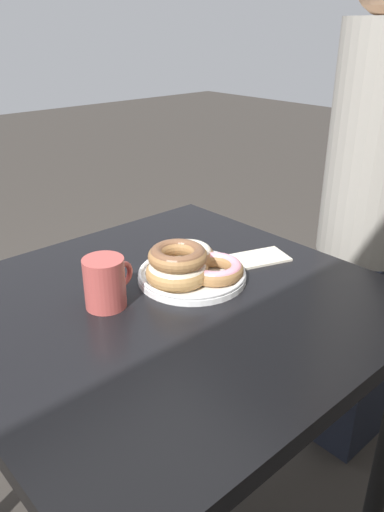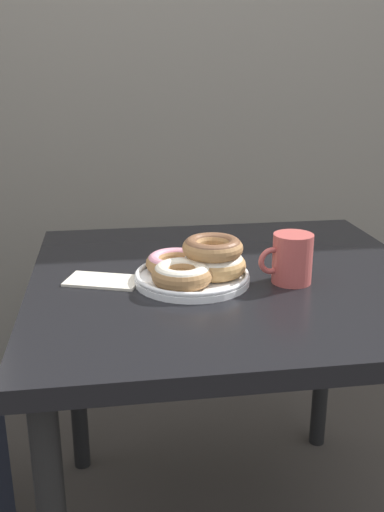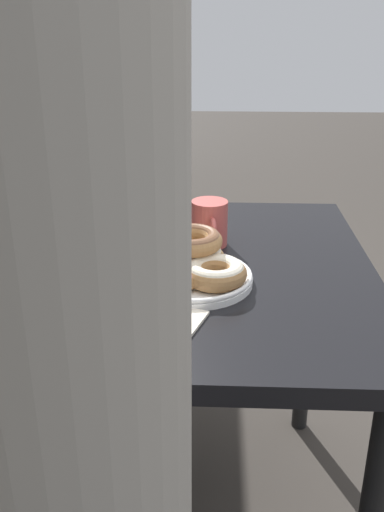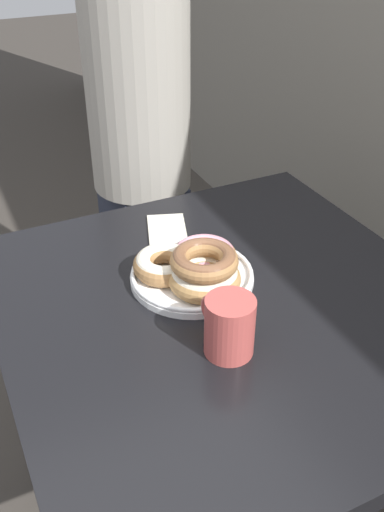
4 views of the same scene
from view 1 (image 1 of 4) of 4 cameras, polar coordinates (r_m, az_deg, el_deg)
The scene contains 6 objects.
ground_plane at distance 1.70m, azimuth -6.73°, elevation -24.93°, with size 14.00×14.00×0.00m, color #38332D.
dining_table at distance 1.13m, azimuth -2.57°, elevation -8.88°, with size 0.90×0.86×0.76m.
donut_plate at distance 1.14m, azimuth -0.33°, elevation -1.12°, with size 0.27×0.25×0.10m.
coffee_mug at distance 1.05m, azimuth -9.86°, elevation -2.95°, with size 0.12×0.09×0.11m.
person_figure at distance 1.53m, azimuth 19.87°, elevation 3.36°, with size 0.32×0.28×1.51m.
napkin at distance 1.27m, azimuth 7.37°, elevation -0.27°, with size 0.18×0.13×0.01m.
Camera 1 is at (0.59, 0.93, 1.30)m, focal length 35.00 mm.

